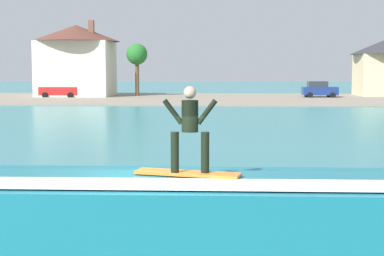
{
  "coord_description": "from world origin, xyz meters",
  "views": [
    {
      "loc": [
        1.31,
        -11.45,
        3.43
      ],
      "look_at": [
        0.55,
        5.85,
        1.66
      ],
      "focal_mm": 55.86,
      "sensor_mm": 36.0,
      "label": 1
    }
  ],
  "objects_px": {
    "wave_crest": "(180,207)",
    "surfer": "(190,125)",
    "surfboard": "(188,173)",
    "house_with_chimney": "(76,57)",
    "car_near_shore": "(59,89)",
    "tree_tall_bare": "(137,55)",
    "car_far_shore": "(319,89)"
  },
  "relations": [
    {
      "from": "tree_tall_bare",
      "to": "surfboard",
      "type": "bearing_deg",
      "value": -81.29
    },
    {
      "from": "wave_crest",
      "to": "tree_tall_bare",
      "type": "height_order",
      "value": "tree_tall_bare"
    },
    {
      "from": "surfboard",
      "to": "house_with_chimney",
      "type": "distance_m",
      "value": 60.0
    },
    {
      "from": "wave_crest",
      "to": "house_with_chimney",
      "type": "bearing_deg",
      "value": 105.36
    },
    {
      "from": "car_far_shore",
      "to": "house_with_chimney",
      "type": "xyz_separation_m",
      "value": [
        -27.8,
        1.92,
        3.66
      ]
    },
    {
      "from": "car_far_shore",
      "to": "wave_crest",
      "type": "bearing_deg",
      "value": -102.23
    },
    {
      "from": "surfboard",
      "to": "surfer",
      "type": "distance_m",
      "value": 0.96
    },
    {
      "from": "tree_tall_bare",
      "to": "car_far_shore",
      "type": "bearing_deg",
      "value": -5.58
    },
    {
      "from": "tree_tall_bare",
      "to": "surfer",
      "type": "bearing_deg",
      "value": -81.26
    },
    {
      "from": "wave_crest",
      "to": "surfer",
      "type": "xyz_separation_m",
      "value": [
        0.22,
        -0.4,
        1.7
      ]
    },
    {
      "from": "wave_crest",
      "to": "surfboard",
      "type": "bearing_deg",
      "value": -61.88
    },
    {
      "from": "surfer",
      "to": "car_far_shore",
      "type": "height_order",
      "value": "surfer"
    },
    {
      "from": "car_far_shore",
      "to": "house_with_chimney",
      "type": "height_order",
      "value": "house_with_chimney"
    },
    {
      "from": "car_far_shore",
      "to": "surfer",
      "type": "bearing_deg",
      "value": -101.93
    },
    {
      "from": "car_far_shore",
      "to": "tree_tall_bare",
      "type": "bearing_deg",
      "value": 174.42
    },
    {
      "from": "surfboard",
      "to": "house_with_chimney",
      "type": "height_order",
      "value": "house_with_chimney"
    },
    {
      "from": "wave_crest",
      "to": "surfboard",
      "type": "height_order",
      "value": "surfboard"
    },
    {
      "from": "wave_crest",
      "to": "car_near_shore",
      "type": "xyz_separation_m",
      "value": [
        -17.14,
        54.74,
        0.32
      ]
    },
    {
      "from": "surfboard",
      "to": "tree_tall_bare",
      "type": "bearing_deg",
      "value": 98.71
    },
    {
      "from": "surfer",
      "to": "tree_tall_bare",
      "type": "relative_size",
      "value": 0.27
    },
    {
      "from": "wave_crest",
      "to": "tree_tall_bare",
      "type": "distance_m",
      "value": 58.32
    },
    {
      "from": "wave_crest",
      "to": "surfboard",
      "type": "xyz_separation_m",
      "value": [
        0.17,
        -0.33,
        0.74
      ]
    },
    {
      "from": "surfboard",
      "to": "house_with_chimney",
      "type": "bearing_deg",
      "value": 105.44
    },
    {
      "from": "surfer",
      "to": "tree_tall_bare",
      "type": "height_order",
      "value": "tree_tall_bare"
    },
    {
      "from": "car_near_shore",
      "to": "tree_tall_bare",
      "type": "xyz_separation_m",
      "value": [
        8.46,
        2.79,
        3.82
      ]
    },
    {
      "from": "surfer",
      "to": "car_near_shore",
      "type": "bearing_deg",
      "value": 107.48
    },
    {
      "from": "surfboard",
      "to": "surfer",
      "type": "bearing_deg",
      "value": -55.64
    },
    {
      "from": "wave_crest",
      "to": "surfer",
      "type": "height_order",
      "value": "surfer"
    },
    {
      "from": "surfboard",
      "to": "surfer",
      "type": "relative_size",
      "value": 1.27
    },
    {
      "from": "surfer",
      "to": "car_far_shore",
      "type": "bearing_deg",
      "value": 78.07
    },
    {
      "from": "wave_crest",
      "to": "car_near_shore",
      "type": "distance_m",
      "value": 57.36
    },
    {
      "from": "car_far_shore",
      "to": "tree_tall_bare",
      "type": "distance_m",
      "value": 21.16
    }
  ]
}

